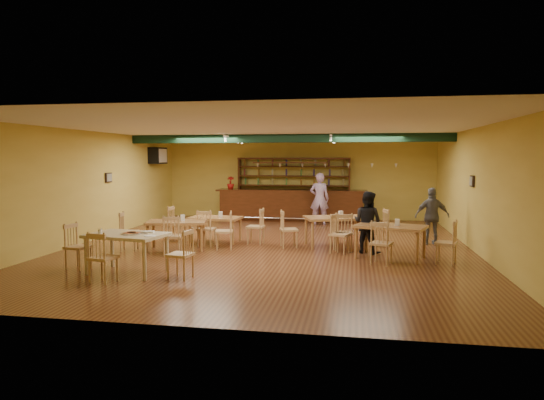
% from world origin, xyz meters
% --- Properties ---
extents(floor, '(12.00, 12.00, 0.00)m').
position_xyz_m(floor, '(0.00, 0.00, 0.00)').
color(floor, '#502A17').
rests_on(floor, ground).
extents(ceiling_beam, '(10.00, 0.30, 0.25)m').
position_xyz_m(ceiling_beam, '(0.00, 2.80, 2.87)').
color(ceiling_beam, black).
rests_on(ceiling_beam, ceiling).
extents(track_rail_left, '(0.05, 2.50, 0.05)m').
position_xyz_m(track_rail_left, '(-1.80, 3.40, 2.94)').
color(track_rail_left, white).
rests_on(track_rail_left, ceiling).
extents(track_rail_right, '(0.05, 2.50, 0.05)m').
position_xyz_m(track_rail_right, '(1.40, 3.40, 2.94)').
color(track_rail_right, white).
rests_on(track_rail_right, ceiling).
extents(ac_unit, '(0.34, 0.70, 0.48)m').
position_xyz_m(ac_unit, '(-4.80, 4.20, 2.35)').
color(ac_unit, white).
rests_on(ac_unit, wall_left).
extents(picture_left, '(0.04, 0.34, 0.28)m').
position_xyz_m(picture_left, '(-4.97, 1.00, 1.70)').
color(picture_left, black).
rests_on(picture_left, wall_left).
extents(picture_right, '(0.04, 0.34, 0.28)m').
position_xyz_m(picture_right, '(4.97, 0.50, 1.70)').
color(picture_right, black).
rests_on(picture_right, wall_right).
extents(bar_counter, '(5.40, 0.85, 1.13)m').
position_xyz_m(bar_counter, '(-0.14, 5.15, 0.56)').
color(bar_counter, '#37190B').
rests_on(bar_counter, ground).
extents(back_bar_hutch, '(4.18, 0.40, 2.28)m').
position_xyz_m(back_bar_hutch, '(-0.14, 5.78, 1.14)').
color(back_bar_hutch, '#37190B').
rests_on(back_bar_hutch, ground).
extents(poinsettia, '(0.33, 0.33, 0.46)m').
position_xyz_m(poinsettia, '(-2.39, 5.15, 1.36)').
color(poinsettia, '#AB150F').
rests_on(poinsettia, bar_counter).
extents(dining_table_a, '(1.41, 0.90, 0.68)m').
position_xyz_m(dining_table_a, '(-1.59, 0.45, 0.34)').
color(dining_table_a, '#955A35').
rests_on(dining_table_a, ground).
extents(dining_table_b, '(1.72, 1.34, 0.76)m').
position_xyz_m(dining_table_b, '(1.63, 0.40, 0.38)').
color(dining_table_b, '#955A35').
rests_on(dining_table_b, ground).
extents(dining_table_c, '(1.59, 1.16, 0.72)m').
position_xyz_m(dining_table_c, '(-2.21, -0.79, 0.36)').
color(dining_table_c, '#955A35').
rests_on(dining_table_c, ground).
extents(dining_table_d, '(1.73, 1.35, 0.76)m').
position_xyz_m(dining_table_d, '(2.93, -0.94, 0.38)').
color(dining_table_d, '#955A35').
rests_on(dining_table_d, ground).
extents(near_table, '(1.61, 1.17, 0.79)m').
position_xyz_m(near_table, '(-2.27, -3.30, 0.40)').
color(near_table, '#D0BE8B').
rests_on(near_table, ground).
extents(pizza_tray, '(0.47, 0.47, 0.01)m').
position_xyz_m(pizza_tray, '(-2.17, -3.30, 0.80)').
color(pizza_tray, silver).
rests_on(pizza_tray, near_table).
extents(parmesan_shaker, '(0.08, 0.08, 0.11)m').
position_xyz_m(parmesan_shaker, '(-2.75, -3.46, 0.85)').
color(parmesan_shaker, '#EAE5C6').
rests_on(parmesan_shaker, near_table).
extents(napkin_stack, '(0.22, 0.18, 0.03)m').
position_xyz_m(napkin_stack, '(-1.91, -3.09, 0.81)').
color(napkin_stack, white).
rests_on(napkin_stack, near_table).
extents(pizza_server, '(0.33, 0.19, 0.00)m').
position_xyz_m(pizza_server, '(-2.01, -3.25, 0.81)').
color(pizza_server, silver).
rests_on(pizza_server, pizza_tray).
extents(side_plate, '(0.25, 0.25, 0.01)m').
position_xyz_m(side_plate, '(-1.69, -3.51, 0.80)').
color(side_plate, white).
rests_on(side_plate, near_table).
extents(patron_bar, '(0.65, 0.42, 1.77)m').
position_xyz_m(patron_bar, '(0.93, 4.33, 0.88)').
color(patron_bar, '#9053B4').
rests_on(patron_bar, ground).
extents(patron_right_a, '(0.90, 0.85, 1.48)m').
position_xyz_m(patron_right_a, '(2.43, -0.40, 0.74)').
color(patron_right_a, black).
rests_on(patron_right_a, ground).
extents(patron_right_b, '(0.90, 0.44, 1.50)m').
position_xyz_m(patron_right_b, '(4.13, 1.06, 0.75)').
color(patron_right_b, slate).
rests_on(patron_right_b, ground).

